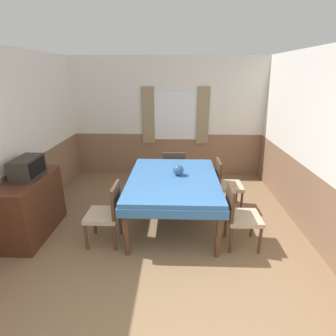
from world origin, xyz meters
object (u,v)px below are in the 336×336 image
chair_left_near (107,212)px  vase (178,170)px  chair_right_near (239,214)px  sideboard (32,206)px  chair_right_far (225,183)px  dining_table (173,184)px  tv (27,168)px  chair_head_window (174,170)px

chair_left_near → vase: vase is taller
chair_right_near → sideboard: sideboard is taller
chair_left_near → chair_right_far: bearing=-59.3°
dining_table → chair_right_near: 1.06m
chair_right_far → chair_right_near: bearing=0.0°
sideboard → vase: 2.19m
tv → dining_table: bearing=9.2°
chair_head_window → vase: size_ratio=5.33×
chair_left_near → chair_right_near: size_ratio=1.00×
tv → vase: 2.13m
sideboard → tv: 0.58m
tv → chair_left_near: bearing=-10.4°
chair_left_near → tv: tv is taller
chair_right_near → sideboard: size_ratio=0.76×
dining_table → chair_right_far: 1.06m
chair_left_near → chair_right_near: bearing=-90.0°
chair_left_near → tv: bearing=79.6°
chair_right_far → chair_right_near: size_ratio=1.00×
tv → vase: size_ratio=3.08×
chair_right_far → tv: (-2.90, -0.85, 0.55)m
tv → vase: (2.08, 0.42, -0.17)m
chair_right_near → vase: bearing=-127.4°
dining_table → vase: size_ratio=10.97×
dining_table → vase: vase is taller
dining_table → chair_right_far: chair_right_far is taller
sideboard → chair_head_window: bearing=36.1°
dining_table → chair_left_near: (-0.89, -0.53, -0.20)m
chair_right_near → tv: tv is taller
chair_right_near → tv: bearing=-94.0°
chair_right_near → tv: 2.96m
sideboard → chair_right_far: bearing=17.1°
vase → chair_right_far: bearing=27.9°
chair_head_window → sideboard: bearing=-143.9°
chair_right_near → sideboard: bearing=-93.2°
chair_right_far → sideboard: sideboard is taller
chair_left_near → chair_right_far: size_ratio=1.00×
vase → sideboard: bearing=-167.5°
chair_head_window → vase: (0.07, -1.01, 0.38)m
dining_table → chair_head_window: chair_head_window is taller
sideboard → vase: (2.10, 0.46, 0.41)m
sideboard → vase: bearing=12.5°
chair_head_window → chair_right_far: (0.89, -0.58, 0.00)m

